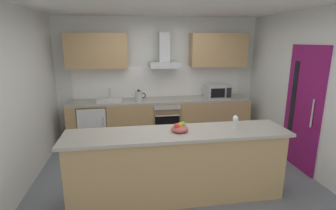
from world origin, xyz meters
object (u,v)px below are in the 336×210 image
Objects in this scene: oven at (165,119)px; fruit_bowl at (180,128)px; wine_glass at (236,119)px; refrigerator at (94,124)px; kettle at (139,96)px; range_hood at (164,57)px; sink at (110,100)px; microwave at (218,91)px.

fruit_bowl is (-0.12, -2.14, 0.55)m from oven.
refrigerator is at bearing 135.25° from wine_glass.
kettle is 0.40× the size of range_hood.
refrigerator is 2.03m from range_hood.
range_hood is at bearing 16.34° from kettle.
sink is 2.39m from fruit_bowl.
range_hood reaches higher than kettle.
range_hood is (0.56, 0.16, 0.78)m from kettle.
kettle is 2.41m from wine_glass.
oven reaches higher than refrigerator.
oven is 0.94× the size of refrigerator.
wine_glass is (1.20, -2.09, 0.08)m from kettle.
sink reaches higher than fruit_bowl.
range_hood reaches higher than microwave.
sink is at bearing 175.72° from kettle.
fruit_bowl is at bearing -57.24° from refrigerator.
refrigerator is at bearing -177.72° from sink.
microwave is 2.27× the size of fruit_bowl.
range_hood reaches higher than refrigerator.
wine_glass reaches higher than kettle.
microwave is 2.30m from sink.
oven is 0.78m from kettle.
refrigerator is 1.18× the size of range_hood.
range_hood reaches higher than sink.
kettle reaches higher than oven.
fruit_bowl is at bearing -93.29° from oven.
refrigerator is at bearing 179.45° from microwave.
oven is 4.50× the size of wine_glass.
fruit_bowl is (-1.26, -2.11, -0.04)m from microwave.
fruit_bowl is at bearing -64.40° from sink.
oven is 1.28m from microwave.
fruit_bowl reaches higher than refrigerator.
range_hood is (-1.14, 0.16, 0.74)m from microwave.
fruit_bowl is at bearing -78.37° from kettle.
oven is 2.31m from wine_glass.
range_hood is at bearing 105.92° from wine_glass.
refrigerator is 1.11m from kettle.
microwave is at bearing 59.16° from fruit_bowl.
oven is at bearing 0.10° from refrigerator.
fruit_bowl is (1.38, -2.14, 0.59)m from refrigerator.
kettle is (0.60, -0.04, 0.08)m from sink.
wine_glass is (1.80, -2.14, 0.16)m from sink.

